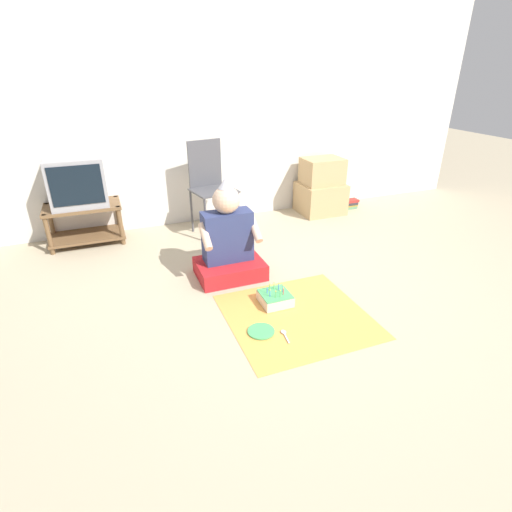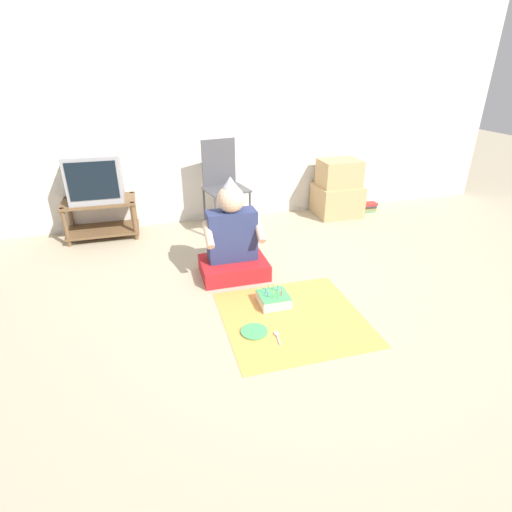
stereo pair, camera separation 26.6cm
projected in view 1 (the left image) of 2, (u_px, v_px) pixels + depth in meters
name	position (u px, v px, depth m)	size (l,w,h in m)	color
ground_plane	(317.00, 308.00, 3.04)	(16.00, 16.00, 0.00)	tan
wall_back	(226.00, 104.00, 4.31)	(6.40, 0.06, 2.55)	silver
tv_stand	(85.00, 220.00, 4.04)	(0.72, 0.42, 0.41)	brown
tv	(77.00, 182.00, 3.86)	(0.52, 0.40, 0.47)	#99999E
folding_chair	(210.00, 181.00, 4.19)	(0.49, 0.46, 0.97)	#4C4C51
cardboard_box_stack	(321.00, 188.00, 4.84)	(0.52, 0.47, 0.67)	tan
book_pile	(350.00, 204.00, 5.09)	(0.19, 0.12, 0.11)	#60936B
person_seated	(228.00, 244.00, 3.38)	(0.56, 0.42, 0.87)	red
party_cloth	(297.00, 316.00, 2.94)	(1.01, 0.98, 0.01)	#EFA84C
birthday_cake	(275.00, 298.00, 3.07)	(0.23, 0.23, 0.15)	#F4E0C6
paper_plate	(261.00, 331.00, 2.76)	(0.19, 0.19, 0.01)	#4CB266
plastic_spoon_near	(284.00, 333.00, 2.73)	(0.04, 0.15, 0.01)	white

